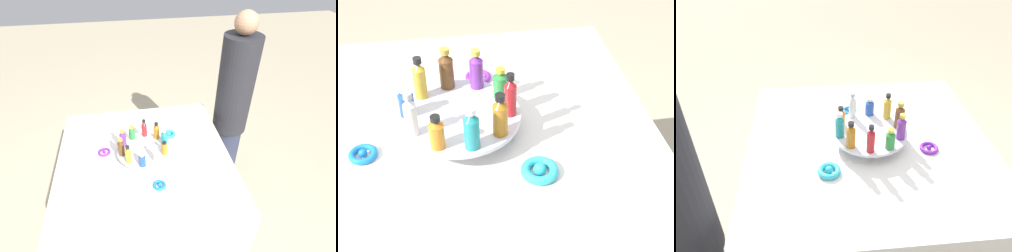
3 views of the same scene
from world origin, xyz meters
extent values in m
plane|color=tan|center=(0.00, 0.00, 0.00)|extent=(12.00, 12.00, 0.00)
cube|color=silver|center=(0.00, 0.00, 0.40)|extent=(1.09, 1.09, 0.80)
cylinder|color=silver|center=(0.00, 0.00, 0.80)|extent=(0.20, 0.20, 0.01)
cylinder|color=silver|center=(0.00, 0.00, 0.83)|extent=(0.11, 0.11, 0.04)
cylinder|color=silver|center=(0.00, 0.00, 0.86)|extent=(0.33, 0.33, 0.01)
cylinder|color=#234CAD|center=(-0.13, 0.02, 0.89)|extent=(0.04, 0.04, 0.06)
cone|color=#234CAD|center=(-0.13, 0.02, 0.93)|extent=(0.04, 0.04, 0.01)
cylinder|color=silver|center=(-0.13, 0.02, 0.94)|extent=(0.03, 0.03, 0.01)
cylinder|color=silver|center=(-0.12, -0.06, 0.91)|extent=(0.03, 0.03, 0.09)
cone|color=silver|center=(-0.12, -0.06, 0.96)|extent=(0.03, 0.03, 0.02)
cylinder|color=#B2B2B7|center=(-0.12, -0.06, 0.98)|extent=(0.02, 0.02, 0.02)
cylinder|color=orange|center=(-0.06, -0.12, 0.90)|extent=(0.04, 0.04, 0.07)
cone|color=orange|center=(-0.06, -0.12, 0.94)|extent=(0.04, 0.04, 0.01)
cylinder|color=black|center=(-0.06, -0.12, 0.95)|extent=(0.02, 0.02, 0.01)
cylinder|color=teal|center=(0.02, -0.13, 0.90)|extent=(0.04, 0.04, 0.08)
cone|color=teal|center=(0.02, -0.13, 0.96)|extent=(0.04, 0.04, 0.02)
cylinder|color=silver|center=(0.02, -0.13, 0.97)|extent=(0.03, 0.03, 0.02)
cylinder|color=#AD6B19|center=(0.10, -0.10, 0.91)|extent=(0.04, 0.04, 0.09)
cone|color=#AD6B19|center=(0.10, -0.10, 0.96)|extent=(0.04, 0.04, 0.02)
cylinder|color=black|center=(0.10, -0.10, 0.97)|extent=(0.03, 0.03, 0.02)
cylinder|color=#B21E23|center=(0.13, -0.02, 0.91)|extent=(0.03, 0.03, 0.09)
cone|color=#B21E23|center=(0.13, -0.02, 0.96)|extent=(0.03, 0.03, 0.02)
cylinder|color=black|center=(0.13, -0.02, 0.98)|extent=(0.02, 0.02, 0.02)
cylinder|color=#288438|center=(0.12, 0.06, 0.90)|extent=(0.04, 0.04, 0.07)
cone|color=#288438|center=(0.12, 0.06, 0.94)|extent=(0.04, 0.04, 0.01)
cylinder|color=gold|center=(0.12, 0.06, 0.95)|extent=(0.03, 0.03, 0.01)
cylinder|color=#702D93|center=(0.06, 0.12, 0.90)|extent=(0.04, 0.04, 0.09)
cone|color=#702D93|center=(0.06, 0.12, 0.96)|extent=(0.04, 0.04, 0.02)
cylinder|color=gold|center=(0.06, 0.12, 0.97)|extent=(0.03, 0.03, 0.02)
cylinder|color=brown|center=(-0.02, 0.13, 0.91)|extent=(0.04, 0.04, 0.09)
cone|color=brown|center=(-0.02, 0.13, 0.96)|extent=(0.04, 0.04, 0.02)
cylinder|color=#B79338|center=(-0.02, 0.13, 0.98)|extent=(0.03, 0.03, 0.02)
cylinder|color=gold|center=(-0.10, 0.10, 0.91)|extent=(0.04, 0.04, 0.09)
cone|color=gold|center=(-0.10, 0.10, 0.96)|extent=(0.03, 0.03, 0.02)
cylinder|color=black|center=(-0.10, 0.10, 0.98)|extent=(0.02, 0.02, 0.02)
torus|color=blue|center=(-0.26, -0.06, 0.81)|extent=(0.07, 0.07, 0.02)
sphere|color=blue|center=(-0.26, -0.06, 0.81)|extent=(0.02, 0.02, 0.02)
torus|color=#2DB7CC|center=(0.18, -0.19, 0.81)|extent=(0.09, 0.09, 0.02)
sphere|color=#2DB7CC|center=(0.18, -0.19, 0.82)|extent=(0.03, 0.03, 0.03)
torus|color=purple|center=(0.08, 0.25, 0.81)|extent=(0.08, 0.08, 0.02)
sphere|color=purple|center=(0.08, 0.25, 0.81)|extent=(0.02, 0.02, 0.02)
camera|label=1|loc=(-1.22, 0.06, 1.98)|focal=28.00mm
camera|label=2|loc=(-0.03, -0.99, 1.63)|focal=50.00mm
camera|label=3|loc=(1.14, -0.23, 1.72)|focal=35.00mm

